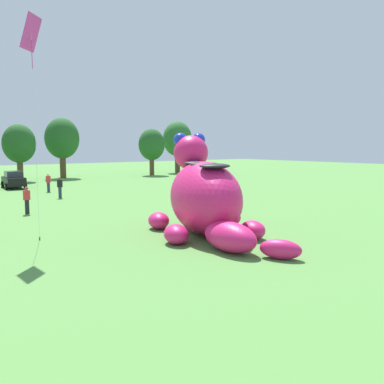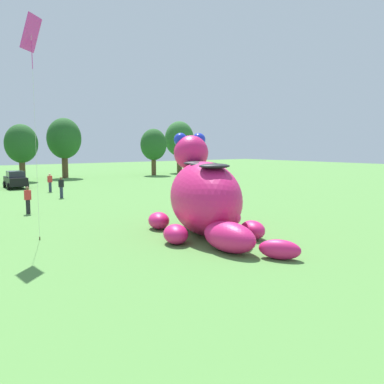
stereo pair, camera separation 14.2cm
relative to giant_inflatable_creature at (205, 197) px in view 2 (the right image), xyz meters
The scene contains 11 objects.
ground_plane 1.86m from the giant_inflatable_creature, 37.88° to the right, with size 160.00×160.00×0.00m, color #568E42.
giant_inflatable_creature is the anchor object (origin of this frame).
car_black 28.24m from the giant_inflatable_creature, 93.36° to the left, with size 2.20×4.23×1.72m.
tree_centre_left 36.19m from the giant_inflatable_creature, 88.23° to the left, with size 3.81×3.81×6.76m.
tree_centre 39.02m from the giant_inflatable_creature, 79.53° to the left, with size 4.40×4.40×7.82m.
tree_centre_right 40.30m from the giant_inflatable_creature, 61.78° to the left, with size 3.73×3.73×6.63m.
tree_mid_right 45.34m from the giant_inflatable_creature, 56.31° to the left, with size 4.50×4.50×7.98m.
spectator_near_inflatable 22.79m from the giant_inflatable_creature, 89.99° to the left, with size 0.38×0.26×1.71m.
spectator_mid_field 12.40m from the giant_inflatable_creature, 114.66° to the left, with size 0.38×0.26×1.71m.
spectator_wandering 17.78m from the giant_inflatable_creature, 92.36° to the left, with size 0.38×0.26×1.71m.
tethered_flying_kite 10.42m from the giant_inflatable_creature, 153.29° to the left, with size 1.13×1.13×9.77m.
Camera 2 is at (-12.76, -15.13, 4.26)m, focal length 38.81 mm.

